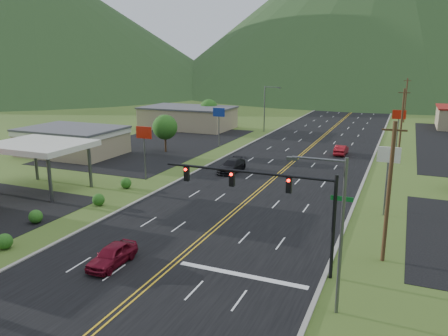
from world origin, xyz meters
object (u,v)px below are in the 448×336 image
at_px(traffic_signal, 274,193).
at_px(car_red_near, 112,256).
at_px(streetlight_east, 336,226).
at_px(gas_canopy, 40,146).
at_px(car_red_far, 341,150).
at_px(streetlight_west, 266,106).
at_px(car_dark_mid, 232,166).

height_order(traffic_signal, car_red_near, traffic_signal).
distance_m(streetlight_east, gas_canopy, 35.28).
bearing_deg(gas_canopy, streetlight_east, -19.88).
bearing_deg(streetlight_east, traffic_signal, 139.61).
xyz_separation_m(streetlight_east, gas_canopy, (-33.18, 12.00, -0.31)).
bearing_deg(traffic_signal, streetlight_east, -40.39).
bearing_deg(car_red_far, gas_canopy, 49.95).
relative_size(streetlight_west, car_red_near, 2.08).
distance_m(streetlight_east, car_red_far, 43.89).
height_order(traffic_signal, car_red_far, traffic_signal).
bearing_deg(gas_canopy, car_dark_mid, 43.47).
height_order(gas_canopy, car_dark_mid, gas_canopy).
distance_m(traffic_signal, gas_canopy, 29.59).
xyz_separation_m(traffic_signal, car_red_far, (-1.00, 39.30, -4.59)).
bearing_deg(streetlight_east, car_red_near, -179.62).
relative_size(gas_canopy, car_dark_mid, 1.86).
height_order(gas_canopy, car_red_near, gas_canopy).
bearing_deg(traffic_signal, car_red_far, 91.46).
xyz_separation_m(streetlight_west, car_dark_mid, (5.83, -32.68, -4.40)).
distance_m(traffic_signal, car_dark_mid, 26.77).
xyz_separation_m(streetlight_east, streetlight_west, (-22.86, 60.00, 0.00)).
bearing_deg(car_red_far, car_red_near, 79.18).
relative_size(traffic_signal, car_red_far, 2.91).
relative_size(traffic_signal, streetlight_east, 1.46).
distance_m(gas_canopy, car_red_far, 41.85).
bearing_deg(streetlight_west, car_dark_mid, -79.88).
bearing_deg(traffic_signal, car_dark_mid, 117.86).
height_order(streetlight_east, car_red_far, streetlight_east).
relative_size(streetlight_east, car_red_far, 2.00).
relative_size(car_red_near, car_dark_mid, 0.80).
distance_m(streetlight_east, car_red_near, 15.61).
bearing_deg(gas_canopy, car_red_near, -33.59).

